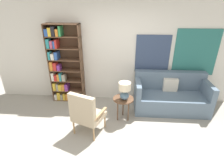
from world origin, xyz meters
TOP-DOWN VIEW (x-y plane):
  - ground_plane at (0.00, 0.00)m, footprint 14.00×14.00m
  - wall_back at (0.07, 2.03)m, footprint 6.40×0.08m
  - bookshelf at (-1.27, 1.84)m, footprint 0.87×0.30m
  - armchair at (-0.38, 0.44)m, footprint 0.73×0.72m
  - couch at (1.57, 1.59)m, footprint 1.80×0.85m
  - side_table at (0.37, 1.02)m, footprint 0.47×0.47m
  - table_lamp at (0.39, 0.98)m, footprint 0.27×0.27m

SIDE VIEW (x-z plane):
  - ground_plane at x=0.00m, z-range 0.00..0.00m
  - couch at x=1.57m, z-range -0.12..0.80m
  - side_table at x=0.37m, z-range 0.21..0.76m
  - armchair at x=-0.38m, z-range 0.05..1.02m
  - table_lamp at x=0.39m, z-range 0.58..1.00m
  - bookshelf at x=-1.27m, z-range -0.08..2.00m
  - wall_back at x=0.07m, z-range 0.00..2.70m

